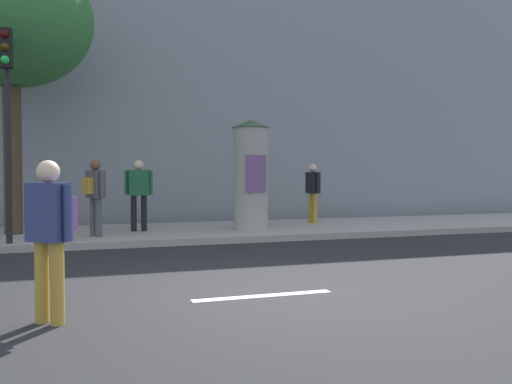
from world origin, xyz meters
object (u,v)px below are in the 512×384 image
poster_column (251,174)px  street_tree (11,20)px  pedestrian_in_light_jacket (51,227)px  pedestrian_tallest (313,189)px  pedestrian_near_pole (139,189)px  pedestrian_in_dark_shirt (95,191)px  traffic_light (7,100)px

poster_column → street_tree: size_ratio=0.42×
pedestrian_in_light_jacket → pedestrian_tallest: pedestrian_tallest is taller
pedestrian_in_light_jacket → street_tree: bearing=98.3°
pedestrian_tallest → pedestrian_near_pole: bearing=-172.1°
street_tree → pedestrian_in_dark_shirt: 4.40m
traffic_light → pedestrian_tallest: traffic_light is taller
pedestrian_in_dark_shirt → street_tree: bearing=146.9°
pedestrian_tallest → pedestrian_in_light_jacket: bearing=-129.3°
pedestrian_in_light_jacket → pedestrian_near_pole: size_ratio=0.96×
street_tree → pedestrian_near_pole: size_ratio=3.77×
street_tree → pedestrian_near_pole: bearing=-5.4°
street_tree → pedestrian_in_light_jacket: size_ratio=3.92×
pedestrian_near_pole → pedestrian_in_dark_shirt: bearing=-140.1°
poster_column → pedestrian_near_pole: bearing=169.3°
pedestrian_tallest → street_tree: bearing=-176.9°
traffic_light → street_tree: size_ratio=0.65×
street_tree → traffic_light: bearing=-86.9°
pedestrian_near_pole → pedestrian_tallest: size_ratio=1.03×
street_tree → pedestrian_near_pole: street_tree is taller
pedestrian_in_dark_shirt → pedestrian_near_pole: bearing=39.9°
poster_column → pedestrian_tallest: bearing=28.0°
pedestrian_tallest → pedestrian_in_dark_shirt: size_ratio=0.99×
pedestrian_tallest → traffic_light: bearing=-162.8°
street_tree → poster_column: bearing=-8.0°
pedestrian_in_light_jacket → pedestrian_near_pole: 7.57m
poster_column → street_tree: 6.54m
poster_column → pedestrian_in_dark_shirt: size_ratio=1.61×
traffic_light → pedestrian_near_pole: 3.65m
traffic_light → pedestrian_in_light_jacket: traffic_light is taller
traffic_light → poster_column: 5.68m
poster_column → pedestrian_near_pole: size_ratio=1.59×
traffic_light → pedestrian_in_light_jacket: 6.13m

